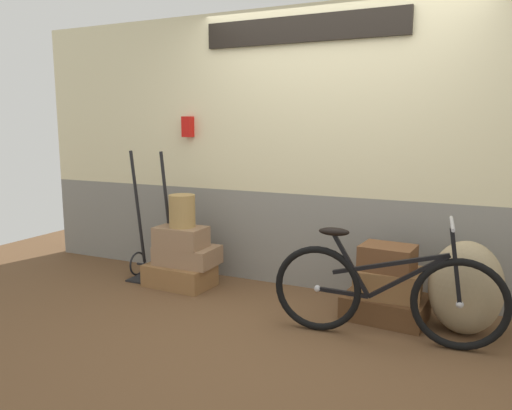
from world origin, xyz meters
TOP-DOWN VIEW (x-y plane):
  - ground at (0.00, 0.00)m, footprint 8.48×5.20m
  - station_building at (0.01, 0.85)m, footprint 6.48×0.74m
  - suitcase_0 at (-1.32, 0.29)m, footprint 0.63×0.43m
  - suitcase_1 at (-1.26, 0.34)m, footprint 0.57×0.39m
  - suitcase_2 at (-1.30, 0.30)m, footprint 0.46×0.31m
  - suitcase_3 at (0.59, 0.31)m, footprint 0.65×0.50m
  - suitcase_4 at (0.60, 0.32)m, footprint 0.52×0.41m
  - suitcase_5 at (0.59, 0.30)m, footprint 0.42×0.34m
  - wicker_basket at (-1.29, 0.32)m, footprint 0.24×0.24m
  - luggage_trolley at (-1.68, 0.36)m, footprint 0.43×0.34m
  - burlap_sack at (1.16, 0.28)m, footprint 0.52×0.44m
  - bicycle at (0.65, -0.08)m, footprint 1.60×0.46m

SIDE VIEW (x-z plane):
  - ground at x=0.00m, z-range -0.06..0.00m
  - suitcase_3 at x=0.59m, z-range 0.00..0.19m
  - suitcase_0 at x=-1.32m, z-range 0.00..0.20m
  - suitcase_1 at x=-1.26m, z-range 0.20..0.38m
  - suitcase_4 at x=0.60m, z-range 0.19..0.40m
  - luggage_trolley at x=-1.68m, z-range -0.31..0.94m
  - bicycle at x=0.65m, z-range -0.10..0.78m
  - burlap_sack at x=1.16m, z-range 0.00..0.69m
  - suitcase_2 at x=-1.30m, z-range 0.38..0.57m
  - suitcase_5 at x=0.59m, z-range 0.40..0.59m
  - wicker_basket at x=-1.29m, z-range 0.57..0.86m
  - station_building at x=0.01m, z-range 0.01..2.53m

